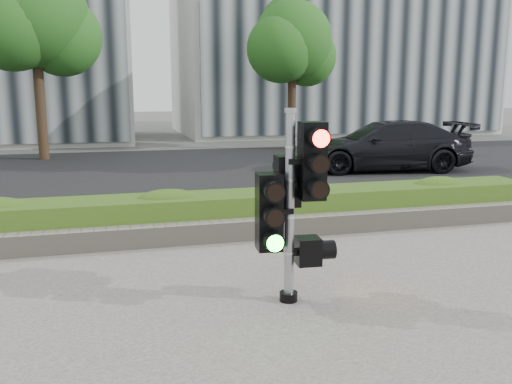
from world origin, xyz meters
TOP-DOWN VIEW (x-y plane):
  - ground at (0.00, 0.00)m, footprint 120.00×120.00m
  - sidewalk at (0.00, -2.50)m, footprint 16.00×11.00m
  - road at (0.00, 10.00)m, footprint 60.00×13.00m
  - curb at (0.00, 3.15)m, footprint 60.00×0.25m
  - stone_wall at (0.00, 1.90)m, footprint 12.00×0.32m
  - hedge at (0.00, 2.55)m, footprint 12.00×1.00m
  - building_right at (11.00, 25.00)m, footprint 18.00×10.00m
  - tree_left at (-4.52, 14.56)m, footprint 4.61×4.03m
  - tree_right at (5.48, 15.55)m, footprint 4.10×3.58m
  - traffic_signal at (-0.09, -0.89)m, footprint 0.81×0.61m
  - car_dark at (6.28, 8.70)m, footprint 5.69×3.01m

SIDE VIEW (x-z plane):
  - ground at x=0.00m, z-range 0.00..0.00m
  - road at x=0.00m, z-range 0.00..0.02m
  - sidewalk at x=0.00m, z-range 0.00..0.03m
  - curb at x=0.00m, z-range 0.00..0.12m
  - stone_wall at x=0.00m, z-range 0.03..0.37m
  - hedge at x=0.00m, z-range 0.03..0.71m
  - car_dark at x=6.28m, z-range 0.02..1.59m
  - traffic_signal at x=-0.09m, z-range 0.15..2.47m
  - tree_right at x=5.48m, z-range 1.22..7.75m
  - tree_left at x=-4.52m, z-range 1.37..8.72m
  - building_right at x=11.00m, z-range 0.00..12.00m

